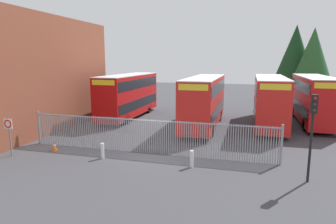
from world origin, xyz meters
name	(u,v)px	position (x,y,z in m)	size (l,w,h in m)	color
ground_plane	(180,126)	(0.00, 8.00, 0.00)	(100.00, 100.00, 0.00)	#3D3D42
depot_building_brick	(21,74)	(-12.32, 3.07, 4.71)	(6.24, 17.54, 9.42)	brown
palisade_fence	(146,135)	(-0.31, 0.00, 1.18)	(16.28, 0.14, 2.35)	gray
double_decker_bus_near_gate	(204,100)	(2.06, 8.54, 2.42)	(2.54, 10.81, 4.42)	red
double_decker_bus_behind_fence_left	(313,98)	(11.61, 12.54, 2.42)	(2.54, 10.81, 4.42)	red
double_decker_bus_behind_fence_right	(270,99)	(7.64, 10.44, 2.42)	(2.54, 10.81, 4.42)	red
double_decker_bus_far_back	(129,94)	(-6.11, 10.81, 2.42)	(2.54, 10.81, 4.42)	#B70C0C
bollard_near_left	(103,151)	(-2.51, -1.72, 0.47)	(0.20, 0.20, 0.95)	silver
bollard_center_front	(192,159)	(2.97, -1.73, 0.47)	(0.20, 0.20, 0.95)	silver
traffic_cone_by_gate	(54,146)	(-6.35, -1.13, 0.29)	(0.34, 0.34, 0.59)	orange
speed_limit_sign_post	(9,128)	(-8.21, -2.86, 1.78)	(0.60, 0.14, 2.40)	slate
traffic_light_kerbside	(313,122)	(8.82, -2.16, 2.99)	(0.28, 0.33, 4.30)	black
tree_tall_back	(313,57)	(13.22, 23.22, 6.27)	(4.97, 4.97, 9.83)	#4C3823
tree_short_side	(295,55)	(11.47, 25.56, 6.57)	(5.43, 5.43, 10.46)	#4C3823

